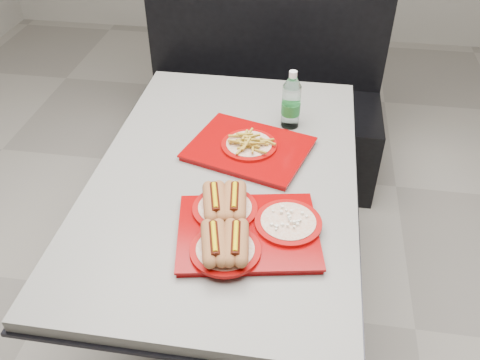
# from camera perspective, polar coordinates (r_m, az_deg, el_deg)

# --- Properties ---
(ground) EXTENTS (6.00, 6.00, 0.00)m
(ground) POSITION_cam_1_polar(r_m,az_deg,el_deg) (2.30, -1.30, -13.93)
(ground) COLOR gray
(ground) RESTS_ON ground
(diner_table) EXTENTS (0.92, 1.42, 0.75)m
(diner_table) POSITION_cam_1_polar(r_m,az_deg,el_deg) (1.87, -1.56, -2.99)
(diner_table) COLOR black
(diner_table) RESTS_ON ground
(booth_bench) EXTENTS (1.30, 0.57, 1.35)m
(booth_bench) POSITION_cam_1_polar(r_m,az_deg,el_deg) (2.86, 2.35, 8.75)
(booth_bench) COLOR black
(booth_bench) RESTS_ON ground
(tray_near) EXTENTS (0.47, 0.39, 0.09)m
(tray_near) POSITION_cam_1_polar(r_m,az_deg,el_deg) (1.51, 0.23, -5.27)
(tray_near) COLOR #860304
(tray_near) RESTS_ON diner_table
(tray_far) EXTENTS (0.49, 0.43, 0.08)m
(tray_far) POSITION_cam_1_polar(r_m,az_deg,el_deg) (1.84, 1.02, 3.81)
(tray_far) COLOR #860304
(tray_far) RESTS_ON diner_table
(water_bottle) EXTENTS (0.07, 0.07, 0.23)m
(water_bottle) POSITION_cam_1_polar(r_m,az_deg,el_deg) (1.96, 5.76, 8.62)
(water_bottle) COLOR silver
(water_bottle) RESTS_ON diner_table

